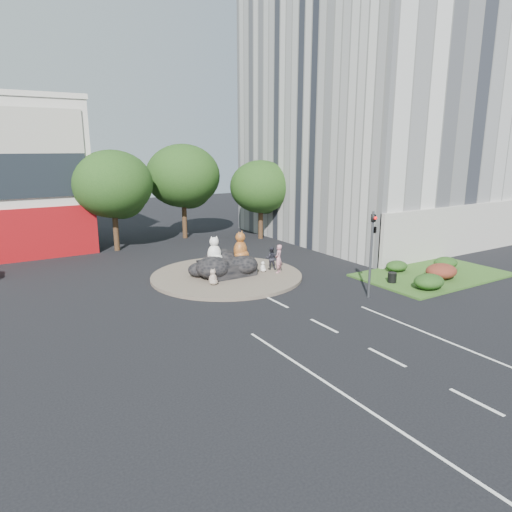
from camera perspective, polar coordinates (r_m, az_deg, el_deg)
The scene contains 21 objects.
ground at distance 22.67m, azimuth 8.49°, elevation -8.63°, with size 120.00×120.00×0.00m, color black.
roundabout_island at distance 30.50m, azimuth -3.68°, elevation -2.47°, with size 10.00×10.00×0.20m, color brown.
rock_plinth at distance 30.36m, azimuth -3.69°, elevation -1.48°, with size 3.20×2.60×0.90m, color black, non-canonical shape.
office_tower at distance 47.30m, azimuth 15.98°, elevation 24.02°, with size 20.00×20.00×35.00m, color silver.
grass_verge at distance 33.03m, azimuth 21.20°, elevation -2.20°, with size 10.00×6.00×0.12m, color #32521B.
tree_left at distance 39.35m, azimuth -17.40°, elevation 8.19°, with size 6.46×6.46×8.27m.
tree_mid at distance 43.46m, azimuth -9.05°, elevation 9.49°, with size 6.84×6.84×8.76m.
tree_right at distance 42.77m, azimuth 0.62°, elevation 8.34°, with size 5.70×5.70×7.30m.
hedge_near_green at distance 29.42m, azimuth 20.80°, elevation -3.00°, with size 2.00×1.60×0.90m, color #183A12.
hedge_red at distance 31.93m, azimuth 22.15°, elevation -1.78°, with size 2.20×1.76×0.99m, color #512515.
hedge_mid_green at distance 34.78m, azimuth 22.61°, elevation -0.78°, with size 1.80×1.44×0.81m, color #183A12.
hedge_back_green at distance 32.87m, azimuth 17.19°, elevation -1.20°, with size 1.60×1.28×0.72m, color #183A12.
traffic_light at distance 26.44m, azimuth 14.45°, elevation 2.48°, with size 0.44×1.24×5.00m.
street_lamp at distance 35.95m, azimuth 16.26°, elevation 6.70°, with size 2.34×0.22×8.06m.
cat_white at distance 29.80m, azimuth -5.24°, elevation 0.85°, with size 1.06×0.92×1.77m, color white, non-canonical shape.
cat_tabby at distance 30.45m, azimuth -1.97°, elevation 1.35°, with size 1.17×1.01×1.95m, color #AF7124, non-canonical shape.
kitten_calico at distance 28.19m, azimuth -5.41°, elevation -2.56°, with size 0.61×0.53×1.02m, color silver, non-canonical shape.
kitten_white at distance 30.95m, azimuth 0.85°, elevation -1.30°, with size 0.45×0.39×0.75m, color silver, non-canonical shape.
pedestrian_pink at distance 30.63m, azimuth 2.82°, elevation -0.34°, with size 0.70×0.46×1.92m, color #C8818D.
pedestrian_dark at distance 31.48m, azimuth 1.90°, elevation -0.28°, with size 0.76×0.59×1.57m, color #22212A.
litter_bin at distance 30.09m, azimuth 16.65°, elevation -2.59°, with size 0.55×0.55×0.63m, color black.
Camera 1 is at (-13.74, -15.91, 8.49)m, focal length 32.00 mm.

